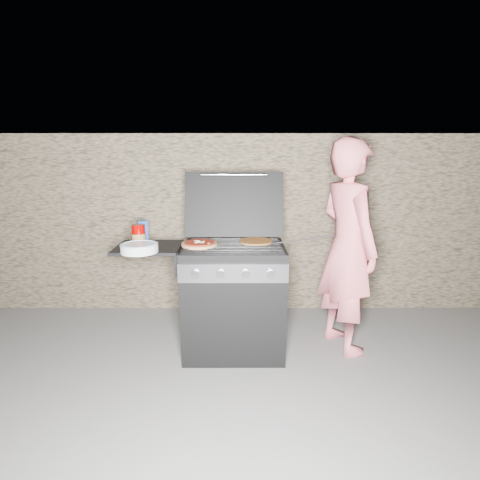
{
  "coord_description": "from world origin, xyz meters",
  "views": [
    {
      "loc": [
        0.04,
        -2.86,
        1.61
      ],
      "look_at": [
        0.05,
        0.0,
        0.95
      ],
      "focal_mm": 28.0,
      "sensor_mm": 36.0,
      "label": 1
    }
  ],
  "objects_px": {
    "sauce_jar": "(139,235)",
    "person": "(347,247)",
    "gas_grill": "(203,299)",
    "pizza_topped": "(200,243)"
  },
  "relations": [
    {
      "from": "gas_grill",
      "to": "sauce_jar",
      "type": "bearing_deg",
      "value": 175.18
    },
    {
      "from": "gas_grill",
      "to": "pizza_topped",
      "type": "distance_m",
      "value": 0.47
    },
    {
      "from": "sauce_jar",
      "to": "person",
      "type": "relative_size",
      "value": 0.09
    },
    {
      "from": "pizza_topped",
      "to": "person",
      "type": "height_order",
      "value": "person"
    },
    {
      "from": "pizza_topped",
      "to": "sauce_jar",
      "type": "distance_m",
      "value": 0.5
    },
    {
      "from": "pizza_topped",
      "to": "gas_grill",
      "type": "bearing_deg",
      "value": 49.0
    },
    {
      "from": "sauce_jar",
      "to": "pizza_topped",
      "type": "bearing_deg",
      "value": -7.16
    },
    {
      "from": "pizza_topped",
      "to": "person",
      "type": "distance_m",
      "value": 1.2
    },
    {
      "from": "sauce_jar",
      "to": "gas_grill",
      "type": "bearing_deg",
      "value": -4.82
    },
    {
      "from": "sauce_jar",
      "to": "person",
      "type": "bearing_deg",
      "value": 1.45
    }
  ]
}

